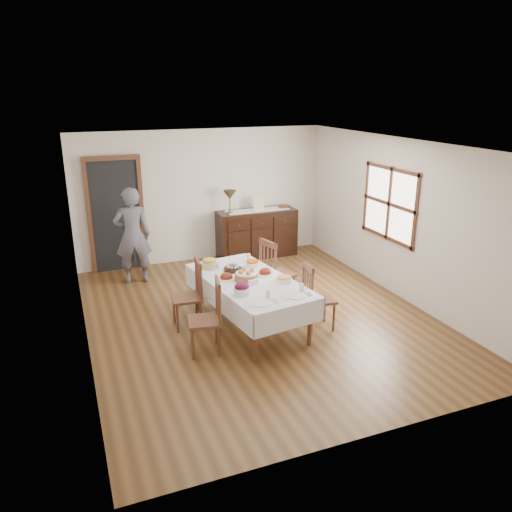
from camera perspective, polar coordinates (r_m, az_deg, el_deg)
name	(u,v)px	position (r m, az deg, el deg)	size (l,w,h in m)	color
ground	(258,316)	(7.74, 0.27, -6.90)	(6.00, 6.00, 0.00)	brown
room_shell	(239,207)	(7.51, -1.94, 5.60)	(5.02, 6.02, 2.65)	white
dining_table	(249,285)	(7.18, -0.79, -3.36)	(1.40, 2.28, 0.74)	silver
chair_left_near	(208,317)	(6.58, -5.47, -6.91)	(0.49, 0.49, 1.00)	#593120
chair_left_far	(190,294)	(7.31, -7.56, -4.28)	(0.45, 0.45, 1.01)	#593120
chair_right_near	(316,296)	(7.23, 6.85, -4.54)	(0.46, 0.46, 1.00)	#593120
chair_right_far	(275,271)	(7.99, 2.19, -1.77)	(0.55, 0.55, 1.09)	#593120
sideboard	(257,233)	(10.29, 0.09, 2.61)	(1.62, 0.59, 0.97)	black
person	(132,233)	(9.04, -13.95, 2.62)	(0.58, 0.37, 1.85)	#54525D
bread_basket	(246,276)	(7.09, -1.12, -2.30)	(0.33, 0.33, 0.18)	brown
egg_basket	(233,268)	(7.47, -2.69, -1.43)	(0.27, 0.27, 0.10)	black
ham_platter_a	(226,277)	(7.15, -3.40, -2.44)	(0.28, 0.28, 0.11)	white
ham_platter_b	(265,272)	(7.33, 1.07, -1.88)	(0.29, 0.29, 0.11)	white
beet_bowl	(242,289)	(6.62, -1.62, -3.78)	(0.23, 0.23, 0.17)	white
carrot_bowl	(252,263)	(7.65, -0.42, -0.86)	(0.20, 0.20, 0.09)	white
pineapple_bowl	(209,264)	(7.58, -5.34, -0.92)	(0.22, 0.22, 0.15)	#C9B97E
casserole_dish	(284,279)	(7.08, 3.20, -2.64)	(0.24, 0.24, 0.07)	white
butter_dish	(253,282)	(6.97, -0.38, -2.95)	(0.15, 0.11, 0.07)	white
setting_left	(264,300)	(6.42, 0.86, -5.04)	(0.44, 0.31, 0.10)	white
setting_right	(298,293)	(6.65, 4.79, -4.24)	(0.44, 0.31, 0.10)	white
glass_far_a	(217,266)	(7.57, -4.45, -1.11)	(0.06, 0.06, 0.09)	white
glass_far_b	(248,257)	(7.91, -0.87, -0.12)	(0.06, 0.06, 0.11)	white
runner	(257,210)	(10.18, 0.15, 5.27)	(1.30, 0.35, 0.01)	white
table_lamp	(230,196)	(9.87, -3.02, 6.90)	(0.26, 0.26, 0.46)	brown
picture_frame	(259,204)	(10.13, 0.31, 5.99)	(0.22, 0.08, 0.28)	beige
deco_bowl	(283,206)	(10.40, 3.13, 5.67)	(0.20, 0.20, 0.06)	#593120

